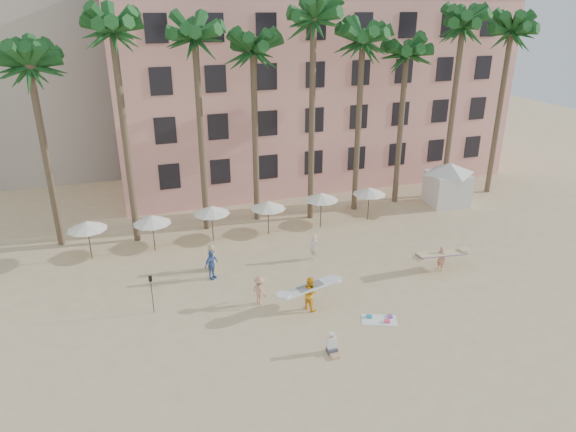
% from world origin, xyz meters
% --- Properties ---
extents(ground, '(120.00, 120.00, 0.00)m').
position_xyz_m(ground, '(0.00, 0.00, 0.00)').
color(ground, '#D1B789').
rests_on(ground, ground).
extents(pink_hotel, '(35.00, 14.00, 16.00)m').
position_xyz_m(pink_hotel, '(7.00, 26.00, 8.00)').
color(pink_hotel, '#F7A796').
rests_on(pink_hotel, ground).
extents(palm_row, '(44.40, 5.40, 16.30)m').
position_xyz_m(palm_row, '(0.51, 15.00, 12.97)').
color(palm_row, brown).
rests_on(palm_row, ground).
extents(umbrella_row, '(22.50, 2.70, 2.73)m').
position_xyz_m(umbrella_row, '(-3.00, 12.50, 2.33)').
color(umbrella_row, '#332B23').
rests_on(umbrella_row, ground).
extents(cabana, '(5.07, 5.07, 3.50)m').
position_xyz_m(cabana, '(14.75, 13.66, 2.07)').
color(cabana, silver).
rests_on(cabana, ground).
extents(beach_towel, '(2.05, 1.62, 0.14)m').
position_xyz_m(beach_towel, '(1.32, 0.11, 0.03)').
color(beach_towel, white).
rests_on(beach_towel, ground).
extents(carrier_yellow, '(3.39, 0.80, 1.59)m').
position_xyz_m(carrier_yellow, '(7.50, 3.82, 0.93)').
color(carrier_yellow, tan).
rests_on(carrier_yellow, ground).
extents(carrier_white, '(3.34, 1.33, 1.90)m').
position_xyz_m(carrier_white, '(-1.78, 2.32, 1.01)').
color(carrier_white, '#FFAD1A').
rests_on(carrier_white, ground).
extents(beachgoers, '(7.63, 5.78, 1.85)m').
position_xyz_m(beachgoers, '(-4.53, 6.41, 0.86)').
color(beachgoers, tan).
rests_on(beachgoers, ground).
extents(paddle, '(0.18, 0.04, 2.23)m').
position_xyz_m(paddle, '(-9.79, 4.68, 1.41)').
color(paddle, black).
rests_on(paddle, ground).
extents(seated_man, '(0.46, 0.80, 1.04)m').
position_xyz_m(seated_man, '(-2.16, -1.61, 0.36)').
color(seated_man, '#3F3F4C').
rests_on(seated_man, ground).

